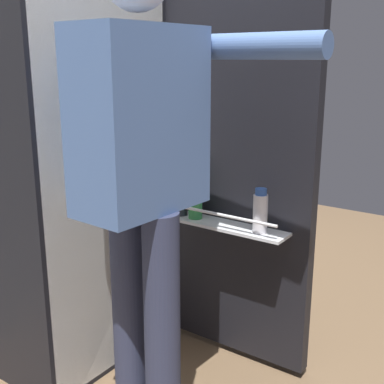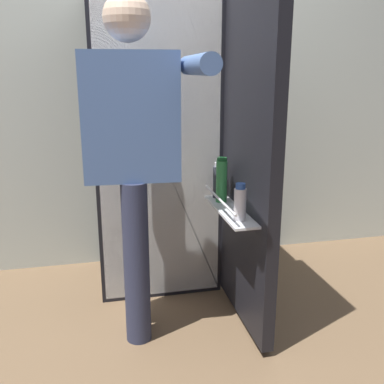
% 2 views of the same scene
% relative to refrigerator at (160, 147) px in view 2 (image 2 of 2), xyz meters
% --- Properties ---
extents(ground_plane, '(5.51, 5.51, 0.00)m').
position_rel_refrigerator_xyz_m(ground_plane, '(-0.03, -0.48, -0.83)').
color(ground_plane, brown).
extents(kitchen_wall, '(4.40, 0.10, 2.43)m').
position_rel_refrigerator_xyz_m(kitchen_wall, '(-0.03, 0.39, 0.38)').
color(kitchen_wall, beige).
rests_on(kitchen_wall, ground_plane).
extents(refrigerator, '(0.75, 1.23, 1.67)m').
position_rel_refrigerator_xyz_m(refrigerator, '(0.00, 0.00, 0.00)').
color(refrigerator, black).
rests_on(refrigerator, ground_plane).
extents(person, '(0.52, 0.74, 1.57)m').
position_rel_refrigerator_xyz_m(person, '(-0.20, -0.53, 0.10)').
color(person, '#2D334C').
rests_on(person, ground_plane).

